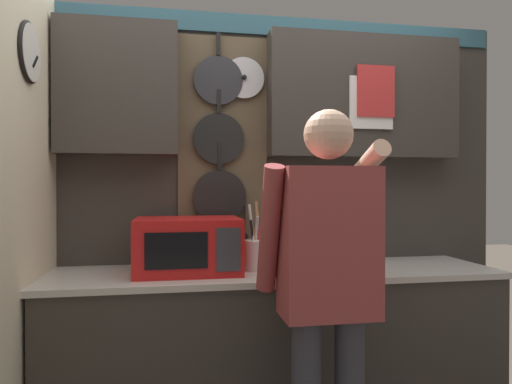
# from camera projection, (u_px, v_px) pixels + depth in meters

# --- Properties ---
(base_cabinet_counter) EXTENTS (2.29, 0.61, 0.89)m
(base_cabinet_counter) POSITION_uv_depth(u_px,v_px,m) (277.00, 355.00, 2.37)
(base_cabinet_counter) COLOR #38332D
(base_cabinet_counter) RESTS_ON ground_plane
(back_wall_unit) EXTENTS (2.86, 0.23, 2.30)m
(back_wall_unit) POSITION_uv_depth(u_px,v_px,m) (271.00, 162.00, 2.62)
(back_wall_unit) COLOR #38332D
(back_wall_unit) RESTS_ON ground_plane
(side_wall) EXTENTS (0.07, 1.60, 2.30)m
(side_wall) POSITION_uv_depth(u_px,v_px,m) (5.00, 226.00, 1.75)
(side_wall) COLOR beige
(side_wall) RESTS_ON ground_plane
(microwave) EXTENTS (0.52, 0.40, 0.27)m
(microwave) POSITION_uv_depth(u_px,v_px,m) (188.00, 245.00, 2.29)
(microwave) COLOR red
(microwave) RESTS_ON base_cabinet_counter
(knife_block) EXTENTS (0.13, 0.16, 0.28)m
(knife_block) POSITION_uv_depth(u_px,v_px,m) (294.00, 248.00, 2.39)
(knife_block) COLOR brown
(knife_block) RESTS_ON base_cabinet_counter
(utensil_crock) EXTENTS (0.13, 0.13, 0.35)m
(utensil_crock) POSITION_uv_depth(u_px,v_px,m) (256.00, 253.00, 2.35)
(utensil_crock) COLOR white
(utensil_crock) RESTS_ON base_cabinet_counter
(person) EXTENTS (0.54, 0.62, 1.63)m
(person) POSITION_uv_depth(u_px,v_px,m) (327.00, 274.00, 1.83)
(person) COLOR #383842
(person) RESTS_ON ground_plane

